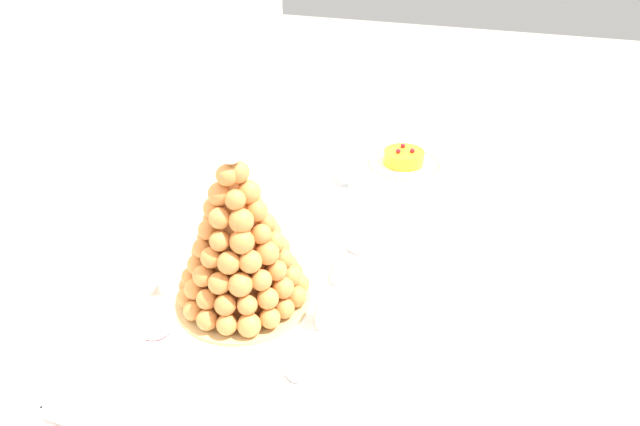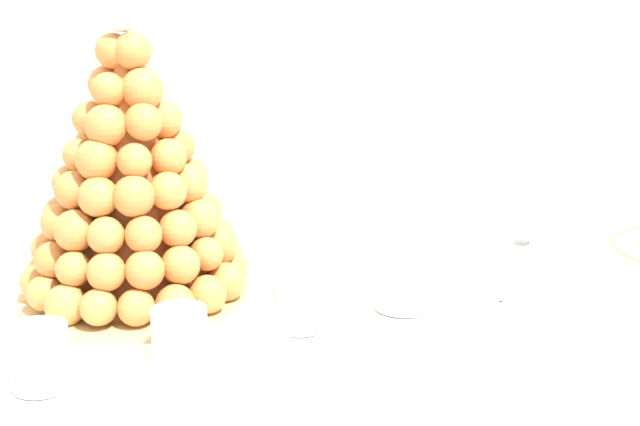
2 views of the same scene
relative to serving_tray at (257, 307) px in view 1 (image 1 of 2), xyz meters
The scene contains 11 objects.
buffet_table 0.24m from the serving_tray, 19.41° to the right, with size 1.54×0.78×0.80m.
serving_tray is the anchor object (origin of this frame).
croquembouche 0.14m from the serving_tray, 71.30° to the left, with size 0.26×0.26×0.33m.
dessert_cup_left 0.29m from the serving_tray, 153.53° to the right, with size 0.06×0.06×0.05m.
dessert_cup_mid_left 0.19m from the serving_tray, 132.33° to the right, with size 0.05×0.05×0.06m.
dessert_cup_centre 0.15m from the serving_tray, 90.15° to the right, with size 0.05×0.05×0.05m.
dessert_cup_mid_right 0.19m from the serving_tray, 43.73° to the right, with size 0.05×0.05×0.05m.
dessert_cup_right 0.29m from the serving_tray, 27.39° to the right, with size 0.06×0.06×0.05m.
macaron_goblet 0.55m from the serving_tray, ahead, with size 0.12×0.12×0.25m.
fruit_tart_plate 0.72m from the serving_tray, 10.98° to the right, with size 0.21×0.21×0.06m.
wine_glass 0.23m from the serving_tray, 154.98° to the left, with size 0.07×0.07×0.14m.
Camera 1 is at (-0.92, -0.32, 1.51)m, focal length 31.11 mm.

